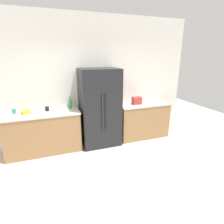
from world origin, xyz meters
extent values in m
plane|color=beige|center=(0.00, 0.00, 0.00)|extent=(10.41, 10.41, 0.00)
cube|color=silver|center=(0.00, 1.91, 1.52)|extent=(5.20, 0.10, 3.04)
cube|color=#9E7247|center=(-1.20, 1.55, 0.45)|extent=(1.59, 0.60, 0.89)
cube|color=silver|center=(-1.20, 1.55, 0.91)|extent=(1.62, 0.63, 0.04)
cube|color=#9E7247|center=(1.30, 1.55, 0.45)|extent=(1.33, 0.60, 0.89)
cube|color=silver|center=(1.30, 1.55, 0.91)|extent=(1.36, 0.63, 0.04)
cube|color=black|center=(0.11, 1.51, 0.92)|extent=(0.91, 0.66, 1.85)
cylinder|color=#262628|center=(0.07, 1.17, 0.92)|extent=(0.02, 0.02, 0.83)
cylinder|color=#262628|center=(0.15, 1.17, 0.92)|extent=(0.02, 0.02, 0.83)
cube|color=red|center=(1.09, 1.50, 1.02)|extent=(0.23, 0.15, 0.19)
cylinder|color=green|center=(-0.56, 1.70, 1.03)|extent=(0.06, 0.06, 0.21)
cylinder|color=green|center=(-0.56, 1.70, 1.16)|extent=(0.03, 0.03, 0.05)
cylinder|color=#333338|center=(-0.56, 1.70, 1.19)|extent=(0.03, 0.03, 0.02)
cylinder|color=teal|center=(-1.74, 1.69, 0.98)|extent=(0.08, 0.08, 0.10)
cylinder|color=black|center=(-1.07, 1.65, 0.98)|extent=(0.09, 0.09, 0.10)
cylinder|color=yellow|center=(-1.51, 1.59, 0.96)|extent=(0.19, 0.19, 0.06)
camera|label=1|loc=(-1.02, -2.50, 2.13)|focal=29.10mm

